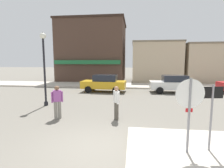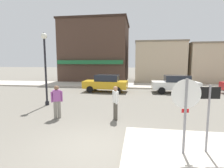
% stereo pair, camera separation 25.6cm
% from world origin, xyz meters
% --- Properties ---
extents(ground_plane, '(160.00, 160.00, 0.00)m').
position_xyz_m(ground_plane, '(0.00, 0.00, 0.00)').
color(ground_plane, '#6B665B').
extents(kerb_far, '(80.00, 4.00, 0.15)m').
position_xyz_m(kerb_far, '(0.00, 14.55, 0.07)').
color(kerb_far, beige).
rests_on(kerb_far, ground).
extents(stop_sign, '(0.82, 0.12, 2.30)m').
position_xyz_m(stop_sign, '(2.71, -0.20, 1.52)').
color(stop_sign, gray).
rests_on(stop_sign, ground).
extents(one_way_sign, '(0.60, 0.09, 2.10)m').
position_xyz_m(one_way_sign, '(3.39, -0.01, 1.33)').
color(one_way_sign, gray).
rests_on(one_way_sign, ground).
extents(lamp_post, '(0.36, 0.36, 4.54)m').
position_xyz_m(lamp_post, '(-4.32, 5.01, 2.96)').
color(lamp_post, black).
rests_on(lamp_post, ground).
extents(parked_car_nearest, '(4.07, 2.01, 1.56)m').
position_xyz_m(parked_car_nearest, '(-1.51, 10.52, 0.81)').
color(parked_car_nearest, gold).
rests_on(parked_car_nearest, ground).
extents(parked_car_second, '(4.01, 1.90, 1.56)m').
position_xyz_m(parked_car_second, '(4.70, 10.81, 0.81)').
color(parked_car_second, white).
rests_on(parked_car_second, ground).
extents(pedestrian_crossing_near, '(0.52, 0.37, 1.61)m').
position_xyz_m(pedestrian_crossing_near, '(-2.48, 2.65, 0.87)').
color(pedestrian_crossing_near, gray).
rests_on(pedestrian_crossing_near, ground).
extents(pedestrian_crossing_far, '(0.33, 0.55, 1.61)m').
position_xyz_m(pedestrian_crossing_far, '(0.36, 2.85, 0.87)').
color(pedestrian_crossing_far, '#4C473D').
rests_on(pedestrian_crossing_far, ground).
extents(building_corner_shop, '(9.21, 8.15, 8.46)m').
position_xyz_m(building_corner_shop, '(-4.70, 20.38, 4.23)').
color(building_corner_shop, '#473328').
rests_on(building_corner_shop, ground).
extents(building_storefront_left_near, '(6.43, 5.64, 5.40)m').
position_xyz_m(building_storefront_left_near, '(4.18, 19.85, 2.70)').
color(building_storefront_left_near, tan).
rests_on(building_storefront_left_near, ground).
extents(building_storefront_left_mid, '(8.24, 6.67, 5.10)m').
position_xyz_m(building_storefront_left_mid, '(11.82, 20.31, 2.56)').
color(building_storefront_left_mid, tan).
rests_on(building_storefront_left_mid, ground).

